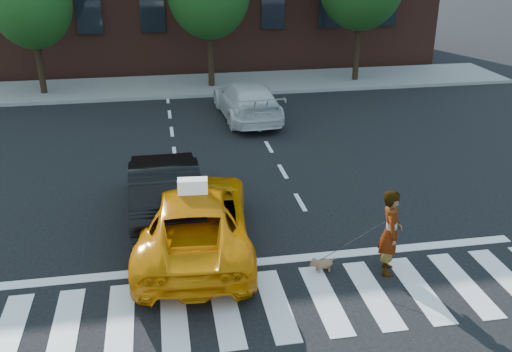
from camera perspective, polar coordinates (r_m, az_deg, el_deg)
The scene contains 10 objects.
ground at distance 11.52m, azimuth 2.02°, elevation -12.72°, with size 120.00×120.00×0.00m, color black.
crosswalk at distance 11.51m, azimuth 2.02°, elevation -12.69°, with size 13.00×2.40×0.01m, color silver.
stop_line at distance 12.82m, azimuth 0.53°, elevation -8.56°, with size 12.00×0.30×0.01m, color silver.
sidewalk_far at distance 27.51m, azimuth -5.61°, elevation 9.06°, with size 30.00×4.00×0.15m, color slate.
taxi at distance 13.08m, azimuth -6.24°, elevation -4.27°, with size 2.48×5.38×1.50m, color orange.
black_sedan at distance 14.49m, azimuth -9.09°, elevation -1.37°, with size 1.69×4.84×1.59m, color black.
white_suv at distance 22.38m, azimuth -0.90°, elevation 7.58°, with size 2.02×4.98×1.45m, color silver.
woman at distance 12.35m, azimuth 13.30°, elevation -5.49°, with size 0.70×0.46×1.91m, color #999999.
dog at distance 12.47m, azimuth 6.56°, elevation -8.70°, with size 0.58×0.26×0.33m.
taxi_sign at distance 12.51m, azimuth -6.35°, elevation -0.99°, with size 0.65×0.28×0.32m, color white.
Camera 1 is at (-2.01, -9.11, 6.76)m, focal length 40.00 mm.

